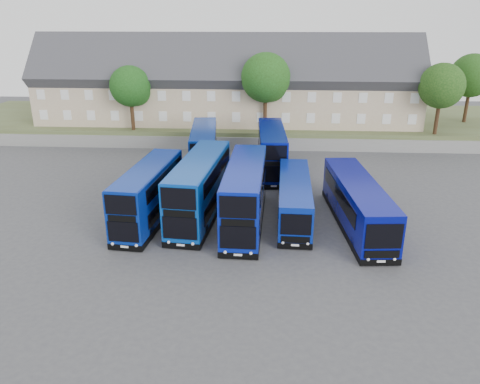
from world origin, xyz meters
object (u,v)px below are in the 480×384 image
(coach_east_a, at_px, (294,199))
(tree_mid, at_px, (267,80))
(dd_front_left, at_px, (149,195))
(tree_far, at_px, (472,77))
(tree_west, at_px, (132,88))
(dd_front_mid, at_px, (200,189))
(tree_east, at_px, (443,88))

(coach_east_a, bearing_deg, tree_mid, 98.27)
(dd_front_left, bearing_deg, tree_far, 45.02)
(tree_west, distance_m, tree_far, 42.58)
(tree_mid, bearing_deg, tree_west, -178.21)
(coach_east_a, height_order, tree_mid, tree_mid)
(dd_front_mid, height_order, tree_west, tree_west)
(dd_front_left, relative_size, tree_west, 1.44)
(tree_far, bearing_deg, tree_mid, -165.96)
(coach_east_a, xyz_separation_m, tree_mid, (-2.45, 21.29, 6.53))
(coach_east_a, height_order, tree_far, tree_far)
(dd_front_left, height_order, tree_far, tree_far)
(dd_front_mid, xyz_separation_m, tree_mid, (5.00, 21.57, 5.75))
(dd_front_left, xyz_separation_m, tree_west, (-7.17, 22.08, 4.94))
(tree_west, bearing_deg, dd_front_mid, -62.43)
(dd_front_mid, bearing_deg, tree_far, 47.50)
(tree_mid, bearing_deg, coach_east_a, -83.44)
(tree_east, bearing_deg, tree_west, -180.00)
(dd_front_left, xyz_separation_m, tree_east, (28.83, 22.08, 5.28))
(coach_east_a, height_order, tree_east, tree_east)
(tree_mid, height_order, tree_east, tree_mid)
(dd_front_mid, xyz_separation_m, tree_far, (31.00, 28.07, 5.41))
(tree_west, bearing_deg, tree_far, 9.46)
(dd_front_mid, distance_m, tree_east, 33.08)
(tree_far, bearing_deg, tree_east, -130.60)
(tree_east, relative_size, tree_far, 0.94)
(dd_front_left, distance_m, dd_front_mid, 3.97)
(tree_west, distance_m, tree_east, 36.00)
(coach_east_a, distance_m, tree_east, 27.83)
(dd_front_left, distance_m, coach_east_a, 11.37)
(tree_west, height_order, tree_east, tree_east)
(dd_front_left, relative_size, dd_front_mid, 0.91)
(dd_front_mid, relative_size, tree_east, 1.48)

